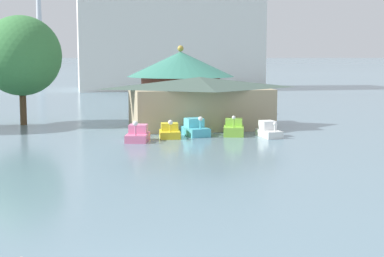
{
  "coord_description": "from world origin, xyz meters",
  "views": [
    {
      "loc": [
        -0.61,
        -15.91,
        6.82
      ],
      "look_at": [
        6.07,
        15.97,
        2.64
      ],
      "focal_mm": 54.43,
      "sensor_mm": 36.0,
      "label": 1
    }
  ],
  "objects_px": {
    "pedal_boat_pink": "(138,135)",
    "pedal_boat_yellow": "(170,132)",
    "green_roof_pavilion": "(181,78)",
    "shoreline_tree_mid": "(21,56)",
    "background_building_block": "(169,28)",
    "pedal_boat_cyan": "(195,129)",
    "boathouse": "(199,101)",
    "pedal_boat_white": "(269,131)",
    "pedal_boat_lime": "(234,129)"
  },
  "relations": [
    {
      "from": "shoreline_tree_mid",
      "to": "background_building_block",
      "type": "relative_size",
      "value": 0.29
    },
    {
      "from": "pedal_boat_yellow",
      "to": "boathouse",
      "type": "bearing_deg",
      "value": 154.14
    },
    {
      "from": "pedal_boat_lime",
      "to": "pedal_boat_white",
      "type": "xyz_separation_m",
      "value": [
        2.63,
        -1.31,
        -0.07
      ]
    },
    {
      "from": "pedal_boat_pink",
      "to": "boathouse",
      "type": "height_order",
      "value": "boathouse"
    },
    {
      "from": "pedal_boat_cyan",
      "to": "pedal_boat_lime",
      "type": "bearing_deg",
      "value": 69.87
    },
    {
      "from": "pedal_boat_yellow",
      "to": "background_building_block",
      "type": "xyz_separation_m",
      "value": [
        11.19,
        66.66,
        11.33
      ]
    },
    {
      "from": "pedal_boat_cyan",
      "to": "shoreline_tree_mid",
      "type": "height_order",
      "value": "shoreline_tree_mid"
    },
    {
      "from": "pedal_boat_yellow",
      "to": "background_building_block",
      "type": "relative_size",
      "value": 0.07
    },
    {
      "from": "pedal_boat_cyan",
      "to": "shoreline_tree_mid",
      "type": "relative_size",
      "value": 0.3
    },
    {
      "from": "pedal_boat_yellow",
      "to": "boathouse",
      "type": "height_order",
      "value": "boathouse"
    },
    {
      "from": "pedal_boat_white",
      "to": "green_roof_pavilion",
      "type": "relative_size",
      "value": 0.24
    },
    {
      "from": "pedal_boat_pink",
      "to": "background_building_block",
      "type": "bearing_deg",
      "value": -176.57
    },
    {
      "from": "pedal_boat_lime",
      "to": "background_building_block",
      "type": "xyz_separation_m",
      "value": [
        5.7,
        66.51,
        11.24
      ]
    },
    {
      "from": "shoreline_tree_mid",
      "to": "background_building_block",
      "type": "xyz_separation_m",
      "value": [
        23.59,
        55.18,
        5.17
      ]
    },
    {
      "from": "pedal_boat_pink",
      "to": "pedal_boat_yellow",
      "type": "bearing_deg",
      "value": 131.22
    },
    {
      "from": "pedal_boat_white",
      "to": "shoreline_tree_mid",
      "type": "height_order",
      "value": "shoreline_tree_mid"
    },
    {
      "from": "green_roof_pavilion",
      "to": "pedal_boat_white",
      "type": "bearing_deg",
      "value": -79.54
    },
    {
      "from": "pedal_boat_pink",
      "to": "pedal_boat_white",
      "type": "xyz_separation_m",
      "value": [
        10.91,
        0.21,
        -0.01
      ]
    },
    {
      "from": "boathouse",
      "to": "pedal_boat_pink",
      "type": "bearing_deg",
      "value": -131.44
    },
    {
      "from": "pedal_boat_cyan",
      "to": "boathouse",
      "type": "distance_m",
      "value": 5.89
    },
    {
      "from": "pedal_boat_pink",
      "to": "boathouse",
      "type": "distance_m",
      "value": 10.23
    },
    {
      "from": "pedal_boat_white",
      "to": "shoreline_tree_mid",
      "type": "bearing_deg",
      "value": -125.59
    },
    {
      "from": "pedal_boat_pink",
      "to": "boathouse",
      "type": "xyz_separation_m",
      "value": [
        6.65,
        7.53,
        1.93
      ]
    },
    {
      "from": "green_roof_pavilion",
      "to": "shoreline_tree_mid",
      "type": "xyz_separation_m",
      "value": [
        -16.86,
        -7.21,
        2.57
      ]
    },
    {
      "from": "pedal_boat_pink",
      "to": "boathouse",
      "type": "relative_size",
      "value": 0.23
    },
    {
      "from": "pedal_boat_yellow",
      "to": "pedal_boat_cyan",
      "type": "bearing_deg",
      "value": 115.39
    },
    {
      "from": "pedal_boat_lime",
      "to": "shoreline_tree_mid",
      "type": "bearing_deg",
      "value": -105.94
    },
    {
      "from": "pedal_boat_white",
      "to": "pedal_boat_pink",
      "type": "bearing_deg",
      "value": -92.87
    },
    {
      "from": "pedal_boat_pink",
      "to": "background_building_block",
      "type": "distance_m",
      "value": 70.36
    },
    {
      "from": "pedal_boat_lime",
      "to": "pedal_boat_yellow",
      "type": "bearing_deg",
      "value": -72.06
    },
    {
      "from": "pedal_boat_pink",
      "to": "pedal_boat_cyan",
      "type": "height_order",
      "value": "pedal_boat_pink"
    },
    {
      "from": "pedal_boat_pink",
      "to": "pedal_boat_yellow",
      "type": "xyz_separation_m",
      "value": [
        2.78,
        1.37,
        -0.04
      ]
    },
    {
      "from": "green_roof_pavilion",
      "to": "shoreline_tree_mid",
      "type": "distance_m",
      "value": 18.52
    },
    {
      "from": "pedal_boat_pink",
      "to": "pedal_boat_cyan",
      "type": "xyz_separation_m",
      "value": [
        5.09,
        2.17,
        0.06
      ]
    },
    {
      "from": "pedal_boat_yellow",
      "to": "shoreline_tree_mid",
      "type": "bearing_deg",
      "value": -126.55
    },
    {
      "from": "pedal_boat_cyan",
      "to": "pedal_boat_white",
      "type": "bearing_deg",
      "value": 62.85
    },
    {
      "from": "boathouse",
      "to": "pedal_boat_cyan",
      "type": "bearing_deg",
      "value": -106.19
    },
    {
      "from": "pedal_boat_pink",
      "to": "shoreline_tree_mid",
      "type": "height_order",
      "value": "shoreline_tree_mid"
    },
    {
      "from": "pedal_boat_pink",
      "to": "pedal_boat_white",
      "type": "distance_m",
      "value": 10.91
    },
    {
      "from": "pedal_boat_cyan",
      "to": "shoreline_tree_mid",
      "type": "xyz_separation_m",
      "value": [
        -14.71,
        10.68,
        6.07
      ]
    },
    {
      "from": "pedal_boat_lime",
      "to": "pedal_boat_pink",
      "type": "bearing_deg",
      "value": -63.22
    },
    {
      "from": "pedal_boat_pink",
      "to": "green_roof_pavilion",
      "type": "distance_m",
      "value": 21.62
    },
    {
      "from": "pedal_boat_yellow",
      "to": "pedal_boat_cyan",
      "type": "distance_m",
      "value": 2.45
    },
    {
      "from": "pedal_boat_white",
      "to": "background_building_block",
      "type": "xyz_separation_m",
      "value": [
        3.06,
        67.82,
        11.3
      ]
    },
    {
      "from": "boathouse",
      "to": "green_roof_pavilion",
      "type": "distance_m",
      "value": 12.65
    },
    {
      "from": "green_roof_pavilion",
      "to": "shoreline_tree_mid",
      "type": "height_order",
      "value": "shoreline_tree_mid"
    },
    {
      "from": "pedal_boat_yellow",
      "to": "pedal_boat_cyan",
      "type": "height_order",
      "value": "pedal_boat_cyan"
    },
    {
      "from": "green_roof_pavilion",
      "to": "pedal_boat_cyan",
      "type": "bearing_deg",
      "value": -96.86
    },
    {
      "from": "pedal_boat_white",
      "to": "background_building_block",
      "type": "height_order",
      "value": "background_building_block"
    },
    {
      "from": "pedal_boat_yellow",
      "to": "shoreline_tree_mid",
      "type": "distance_m",
      "value": 17.99
    }
  ]
}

